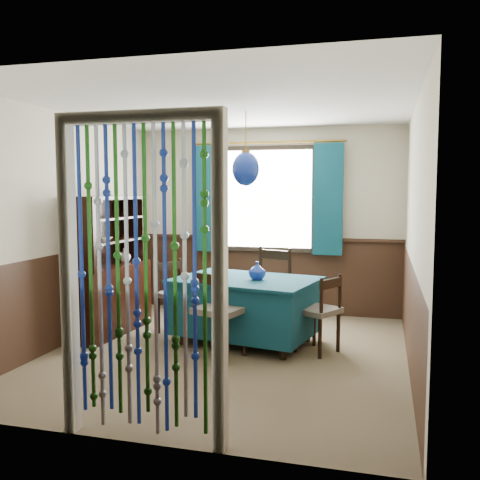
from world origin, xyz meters
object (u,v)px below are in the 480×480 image
(chair_near, at_px, (219,311))
(pendant_lamp, at_px, (246,169))
(chair_right, at_px, (320,311))
(bowl_shelf, at_px, (102,239))
(vase_sideboard, at_px, (124,254))
(chair_far, at_px, (268,287))
(chair_left, at_px, (177,294))
(sideboard, at_px, (108,285))
(vase_table, at_px, (257,271))
(dining_table, at_px, (246,305))

(chair_near, xyz_separation_m, pendant_lamp, (0.12, 0.60, 1.42))
(chair_right, bearing_deg, bowl_shelf, 121.08)
(bowl_shelf, xyz_separation_m, vase_sideboard, (0.00, 0.52, -0.23))
(chair_far, bearing_deg, chair_right, 150.53)
(bowl_shelf, bearing_deg, chair_left, 32.22)
(chair_near, height_order, chair_left, chair_near)
(chair_left, distance_m, pendant_lamp, 1.71)
(chair_far, relative_size, chair_right, 1.20)
(chair_left, xyz_separation_m, sideboard, (-0.77, -0.22, 0.11))
(sideboard, height_order, vase_table, sideboard)
(chair_far, bearing_deg, vase_table, 110.04)
(sideboard, bearing_deg, bowl_shelf, -70.25)
(chair_left, relative_size, sideboard, 0.53)
(pendant_lamp, distance_m, bowl_shelf, 1.79)
(chair_left, xyz_separation_m, pendant_lamp, (0.89, -0.20, 1.44))
(chair_near, xyz_separation_m, chair_right, (0.94, 0.45, -0.04))
(dining_table, xyz_separation_m, chair_far, (0.11, 0.62, 0.10))
(vase_table, bearing_deg, vase_sideboard, 169.60)
(chair_near, relative_size, bowl_shelf, 3.83)
(chair_near, xyz_separation_m, chair_far, (0.23, 1.22, 0.04))
(bowl_shelf, bearing_deg, sideboard, 104.90)
(chair_left, height_order, bowl_shelf, bowl_shelf)
(chair_left, height_order, sideboard, sideboard)
(pendant_lamp, bearing_deg, chair_far, 79.87)
(chair_right, bearing_deg, vase_table, 109.86)
(sideboard, distance_m, pendant_lamp, 2.13)
(vase_table, xyz_separation_m, bowl_shelf, (-1.73, -0.20, 0.32))
(chair_near, distance_m, bowl_shelf, 1.65)
(pendant_lamp, bearing_deg, chair_left, 167.03)
(dining_table, relative_size, sideboard, 1.04)
(chair_left, height_order, vase_table, vase_table)
(chair_right, height_order, vase_table, vase_table)
(chair_left, bearing_deg, chair_far, 140.19)
(pendant_lamp, bearing_deg, dining_table, 33.69)
(chair_near, distance_m, chair_far, 1.24)
(chair_left, distance_m, bowl_shelf, 1.07)
(chair_right, height_order, bowl_shelf, bowl_shelf)
(chair_left, relative_size, vase_sideboard, 4.55)
(chair_right, relative_size, vase_table, 4.62)
(sideboard, bearing_deg, chair_left, 20.96)
(vase_sideboard, bearing_deg, dining_table, -9.92)
(dining_table, bearing_deg, chair_left, 178.32)
(chair_near, height_order, vase_sideboard, vase_sideboard)
(dining_table, distance_m, chair_left, 0.91)
(chair_near, relative_size, chair_far, 0.92)
(chair_left, height_order, vase_sideboard, vase_sideboard)
(chair_far, distance_m, chair_left, 1.09)
(chair_near, relative_size, vase_sideboard, 4.82)
(chair_right, distance_m, bowl_shelf, 2.52)
(chair_left, bearing_deg, vase_table, 104.13)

